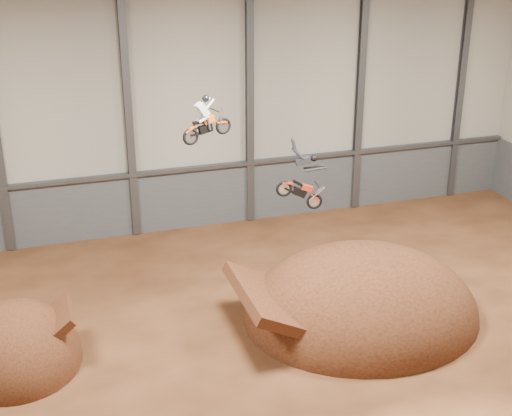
% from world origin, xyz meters
% --- Properties ---
extents(floor, '(40.00, 40.00, 0.00)m').
position_xyz_m(floor, '(0.00, 0.00, 0.00)').
color(floor, '#442312').
rests_on(floor, ground).
extents(back_wall, '(40.00, 0.10, 14.00)m').
position_xyz_m(back_wall, '(0.00, 15.00, 7.00)').
color(back_wall, '#B2AD9E').
rests_on(back_wall, ground).
extents(ceiling, '(40.00, 40.00, 0.00)m').
position_xyz_m(ceiling, '(0.00, 0.00, 14.00)').
color(ceiling, black).
rests_on(ceiling, back_wall).
extents(lower_band_back, '(39.80, 0.18, 3.50)m').
position_xyz_m(lower_band_back, '(0.00, 14.90, 1.75)').
color(lower_band_back, '#515458').
rests_on(lower_band_back, ground).
extents(steel_rail, '(39.80, 0.35, 0.20)m').
position_xyz_m(steel_rail, '(0.00, 14.75, 3.55)').
color(steel_rail, '#47494F').
rests_on(steel_rail, lower_band_back).
extents(steel_column_2, '(0.40, 0.36, 13.90)m').
position_xyz_m(steel_column_2, '(-3.33, 14.80, 7.00)').
color(steel_column_2, '#47494F').
rests_on(steel_column_2, ground).
extents(steel_column_3, '(0.40, 0.36, 13.90)m').
position_xyz_m(steel_column_3, '(3.33, 14.80, 7.00)').
color(steel_column_3, '#47494F').
rests_on(steel_column_3, ground).
extents(steel_column_4, '(0.40, 0.36, 13.90)m').
position_xyz_m(steel_column_4, '(10.00, 14.80, 7.00)').
color(steel_column_4, '#47494F').
rests_on(steel_column_4, ground).
extents(steel_column_5, '(0.40, 0.36, 13.90)m').
position_xyz_m(steel_column_5, '(16.67, 14.80, 7.00)').
color(steel_column_5, '#47494F').
rests_on(steel_column_5, ground).
extents(takeoff_ramp, '(4.93, 5.69, 4.93)m').
position_xyz_m(takeoff_ramp, '(-9.76, 3.74, 0.00)').
color(takeoff_ramp, '#36190D').
rests_on(takeoff_ramp, ground).
extents(landing_ramp, '(10.54, 9.33, 6.08)m').
position_xyz_m(landing_ramp, '(4.77, 2.84, 0.00)').
color(landing_ramp, '#36190D').
rests_on(landing_ramp, ground).
extents(fmx_rider_a, '(2.56, 1.39, 2.26)m').
position_xyz_m(fmx_rider_a, '(-1.51, 4.79, 9.19)').
color(fmx_rider_a, '#E15608').
extents(fmx_rider_b, '(3.89, 1.45, 3.60)m').
position_xyz_m(fmx_rider_b, '(2.55, 5.44, 6.03)').
color(fmx_rider_b, red).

